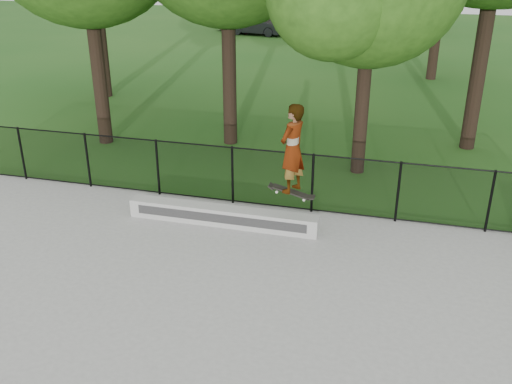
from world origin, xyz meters
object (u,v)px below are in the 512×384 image
Objects in this scene: grind_ledge at (222,216)px; car_c at (358,28)px; car_a at (238,24)px; car_b at (256,25)px; skater_airborne at (292,150)px.

grind_ledge is 29.76m from car_c.
car_a is 0.91× the size of car_b.
grind_ledge is at bearing 173.56° from skater_airborne.
car_a is 31.53m from skater_airborne.
car_a is at bearing 64.31° from car_b.
car_a is at bearing 105.97° from grind_ledge.
skater_airborne is (1.52, -29.94, 1.58)m from car_c.
car_b reaches higher than car_c.
skater_airborne is at bearing 171.36° from car_c.
skater_airborne is (8.46, -28.73, 1.45)m from car_b.
skater_airborne reaches higher than car_a.
skater_airborne reaches higher than grind_ledge.
car_a reaches higher than car_c.
car_c is (0.13, 29.75, 0.26)m from grind_ledge.
skater_airborne is at bearing -142.86° from car_a.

